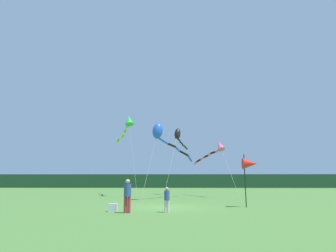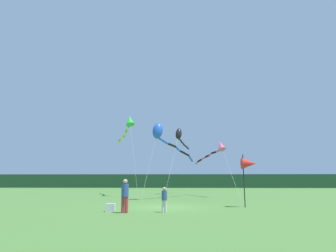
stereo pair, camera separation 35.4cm
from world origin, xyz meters
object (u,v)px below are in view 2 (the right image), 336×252
at_px(cooler_box, 111,208).
at_px(banner_flag_pole, 249,164).
at_px(kite_green, 129,123).
at_px(kite_black, 179,136).
at_px(kite_rainbow, 217,149).
at_px(person_child, 164,198).
at_px(kite_blue, 162,135).
at_px(person_adult, 125,194).

relative_size(cooler_box, banner_flag_pole, 0.14).
distance_m(kite_green, kite_black, 6.74).
xyz_separation_m(cooler_box, kite_rainbow, (7.48, 13.69, 4.57)).
xyz_separation_m(kite_green, kite_rainbow, (9.32, -1.17, -2.93)).
bearing_deg(kite_black, person_child, -92.51).
xyz_separation_m(kite_blue, kite_rainbow, (5.32, 4.16, -0.81)).
bearing_deg(cooler_box, kite_rainbow, 61.36).
relative_size(banner_flag_pole, kite_blue, 0.40).
height_order(banner_flag_pole, kite_black, kite_black).
relative_size(person_adult, kite_black, 0.21).
xyz_separation_m(person_adult, kite_rainbow, (6.62, 14.27, 3.83)).
xyz_separation_m(person_adult, kite_green, (-2.69, 15.44, 6.76)).
height_order(person_adult, kite_black, kite_black).
bearing_deg(kite_black, person_adult, -98.45).
xyz_separation_m(banner_flag_pole, kite_green, (-9.89, 12.06, 5.06)).
bearing_deg(kite_green, cooler_box, -82.95).
distance_m(person_child, cooler_box, 2.94).
distance_m(person_child, kite_black, 19.88).
relative_size(cooler_box, kite_blue, 0.06).
distance_m(cooler_box, kite_blue, 11.15).
bearing_deg(person_child, kite_green, 107.31).
distance_m(person_adult, person_child, 2.06).
height_order(person_child, kite_green, kite_green).
height_order(person_child, kite_blue, kite_blue).
height_order(person_child, kite_rainbow, kite_rainbow).
height_order(kite_green, kite_black, kite_green).
xyz_separation_m(person_child, banner_flag_pole, (5.18, 3.07, 1.93)).
relative_size(kite_green, kite_rainbow, 1.16).
bearing_deg(banner_flag_pole, person_adult, -154.87).
distance_m(person_adult, banner_flag_pole, 8.13).
bearing_deg(cooler_box, person_adult, -34.05).
height_order(cooler_box, kite_rainbow, kite_rainbow).
height_order(kite_green, kite_rainbow, kite_green).
distance_m(person_child, kite_green, 17.33).
bearing_deg(kite_blue, kite_rainbow, 38.08).
bearing_deg(kite_blue, person_child, -85.83).
bearing_deg(kite_rainbow, banner_flag_pole, -86.98).
distance_m(person_adult, kite_black, 20.28).
bearing_deg(kite_blue, cooler_box, -102.79).
distance_m(kite_blue, kite_black, 9.30).
bearing_deg(person_child, kite_rainbow, 71.77).
bearing_deg(kite_blue, person_adult, -97.38).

